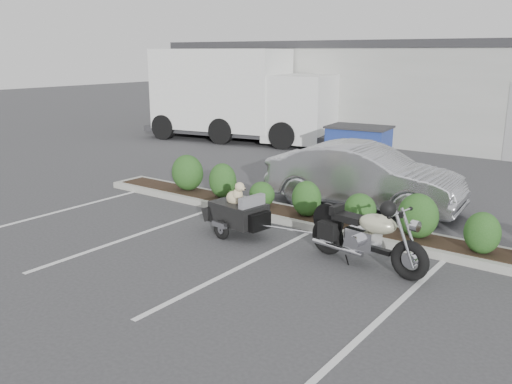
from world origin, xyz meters
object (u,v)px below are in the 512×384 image
Objects in this scene: motorcycle at (366,237)px; dumpster at (358,146)px; pet_trailer at (238,212)px; sedan at (364,176)px; delivery_truck at (240,97)px.

motorcycle is 1.11× the size of dumpster.
sedan reaches higher than pet_trailer.
pet_trailer is (-2.78, 0.03, -0.07)m from motorcycle.
motorcycle is 8.58m from dumpster.
sedan is 2.17× the size of dumpster.
delivery_truck reaches higher than sedan.
delivery_truck is (-8.54, 6.18, 1.02)m from sedan.
dumpster is at bearing 125.41° from motorcycle.
motorcycle is at bearing 7.78° from pet_trailer.
motorcycle reaches higher than dumpster.
delivery_truck is (-10.19, 9.50, 1.23)m from motorcycle.
dumpster is at bearing -27.14° from delivery_truck.
dumpster is 0.25× the size of delivery_truck.
motorcycle reaches higher than pet_trailer.
delivery_truck is at bearing 49.20° from sedan.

